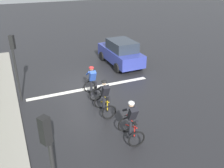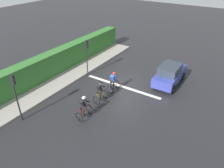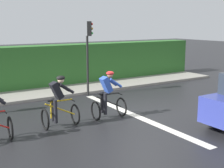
# 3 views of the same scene
# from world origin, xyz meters

# --- Properties ---
(ground_plane) EXTENTS (80.00, 80.00, 0.00)m
(ground_plane) POSITION_xyz_m (0.00, 0.00, 0.00)
(ground_plane) COLOR black
(sidewalk_kerb) EXTENTS (2.80, 20.01, 0.12)m
(sidewalk_kerb) POSITION_xyz_m (5.27, 2.00, 0.06)
(sidewalk_kerb) COLOR gray
(sidewalk_kerb) RESTS_ON ground
(stone_wall_low) EXTENTS (0.44, 20.01, 0.47)m
(stone_wall_low) POSITION_xyz_m (6.17, 2.00, 0.24)
(stone_wall_low) COLOR gray
(stone_wall_low) RESTS_ON ground
(hedge_wall) EXTENTS (1.10, 20.01, 2.15)m
(hedge_wall) POSITION_xyz_m (6.47, 2.00, 1.08)
(hedge_wall) COLOR #2D6628
(hedge_wall) RESTS_ON ground
(road_marking_stop_line) EXTENTS (7.00, 0.30, 0.01)m
(road_marking_stop_line) POSITION_xyz_m (0.00, 0.42, 0.00)
(road_marking_stop_line) COLOR silver
(road_marking_stop_line) RESTS_ON ground
(cyclist_second) EXTENTS (0.69, 1.09, 1.66)m
(cyclist_second) POSITION_xyz_m (0.27, 3.21, 0.80)
(cyclist_second) COLOR black
(cyclist_second) RESTS_ON ground
(cyclist_mid) EXTENTS (0.72, 1.10, 1.66)m
(cyclist_mid) POSITION_xyz_m (0.24, 1.43, 0.80)
(cyclist_mid) COLOR black
(cyclist_mid) RESTS_ON ground
(traffic_light_near_crossing) EXTENTS (0.27, 0.29, 3.34)m
(traffic_light_near_crossing) POSITION_xyz_m (3.67, 0.32, 2.22)
(traffic_light_near_crossing) COLOR black
(traffic_light_near_crossing) RESTS_ON ground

